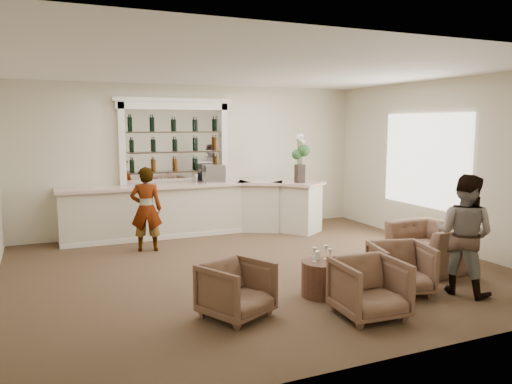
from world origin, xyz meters
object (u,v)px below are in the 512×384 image
(armchair_far, at_px, (432,247))
(espresso_machine, at_px, (214,174))
(armchair_right, at_px, (401,268))
(flower_vase, at_px, (300,155))
(cocktail_table, at_px, (322,278))
(guest, at_px, (464,234))
(sommelier, at_px, (146,209))
(armchair_center, at_px, (370,288))
(armchair_left, at_px, (236,290))
(bar_counter, at_px, (196,209))

(armchair_far, xyz_separation_m, espresso_machine, (-2.43, 4.21, 0.95))
(armchair_right, bearing_deg, flower_vase, 96.77)
(cocktail_table, height_order, armchair_right, armchair_right)
(guest, relative_size, armchair_right, 2.15)
(sommelier, height_order, flower_vase, flower_vase)
(cocktail_table, relative_size, armchair_far, 0.50)
(armchair_right, distance_m, espresso_machine, 5.19)
(armchair_center, bearing_deg, espresso_machine, 95.45)
(armchair_right, bearing_deg, guest, -8.17)
(guest, distance_m, armchair_left, 3.39)
(guest, bearing_deg, flower_vase, -22.45)
(armchair_right, distance_m, flower_vase, 4.44)
(sommelier, height_order, espresso_machine, sommelier)
(guest, bearing_deg, bar_counter, -0.50)
(armchair_far, distance_m, flower_vase, 3.74)
(armchair_right, bearing_deg, armchair_far, 45.68)
(armchair_center, bearing_deg, sommelier, 116.65)
(cocktail_table, relative_size, guest, 0.35)
(espresso_machine, bearing_deg, sommelier, -144.30)
(espresso_machine, bearing_deg, flower_vase, -20.03)
(cocktail_table, bearing_deg, armchair_left, -169.61)
(bar_counter, height_order, armchair_right, bar_counter)
(bar_counter, height_order, sommelier, sommelier)
(guest, xyz_separation_m, armchair_left, (-3.33, 0.45, -0.51))
(armchair_left, bearing_deg, espresso_machine, 48.11)
(cocktail_table, bearing_deg, sommelier, 116.70)
(armchair_far, relative_size, espresso_machine, 2.67)
(sommelier, relative_size, flower_vase, 1.52)
(armchair_center, distance_m, espresso_machine, 5.62)
(armchair_center, bearing_deg, cocktail_table, 101.54)
(cocktail_table, relative_size, flower_vase, 0.56)
(bar_counter, relative_size, flower_vase, 5.33)
(armchair_center, bearing_deg, bar_counter, 100.20)
(bar_counter, relative_size, sommelier, 3.50)
(sommelier, xyz_separation_m, espresso_machine, (1.73, 1.05, 0.52))
(espresso_machine, xyz_separation_m, flower_vase, (1.74, -0.79, 0.41))
(armchair_center, bearing_deg, guest, 10.55)
(espresso_machine, bearing_deg, guest, -65.24)
(guest, relative_size, armchair_far, 1.46)
(cocktail_table, xyz_separation_m, flower_vase, (1.68, 3.82, 1.49))
(armchair_left, height_order, armchair_center, armchair_center)
(guest, distance_m, flower_vase, 4.61)
(armchair_left, distance_m, armchair_far, 3.84)
(sommelier, height_order, armchair_right, sommelier)
(bar_counter, distance_m, flower_vase, 2.59)
(armchair_far, bearing_deg, flower_vase, -174.69)
(armchair_center, relative_size, armchair_far, 0.69)
(sommelier, distance_m, espresso_machine, 2.09)
(armchair_center, bearing_deg, armchair_right, 34.14)
(cocktail_table, xyz_separation_m, armchair_center, (0.13, -0.93, 0.13))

